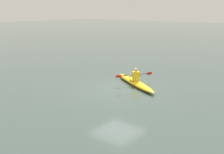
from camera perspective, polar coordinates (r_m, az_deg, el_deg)
The scene contains 3 objects.
ground_plane at distance 15.06m, azimuth 1.21°, elevation -2.77°, with size 160.00×160.00×0.00m, color #384742.
kayak at distance 16.11m, azimuth 4.78°, elevation -1.14°, with size 4.22×2.79×0.30m.
kayaker at distance 15.93m, azimuth 4.94°, elevation 0.34°, with size 1.24×2.10×0.74m.
Camera 1 is at (-8.80, 11.42, 4.34)m, focal length 43.88 mm.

